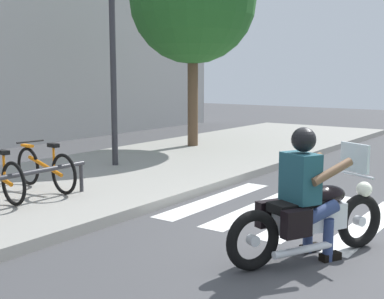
# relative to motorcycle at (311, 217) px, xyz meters

# --- Properties ---
(ground_plane) EXTENTS (48.00, 48.00, 0.00)m
(ground_plane) POSITION_rel_motorcycle_xyz_m (0.54, -0.14, -0.46)
(ground_plane) COLOR #424244
(sidewalk) EXTENTS (24.00, 4.40, 0.15)m
(sidewalk) POSITION_rel_motorcycle_xyz_m (0.54, 4.80, -0.38)
(sidewalk) COLOR gray
(sidewalk) RESTS_ON ground
(crosswalk_stripe_2) EXTENTS (2.80, 0.40, 0.01)m
(crosswalk_stripe_2) POSITION_rel_motorcycle_xyz_m (1.63, -0.14, -0.45)
(crosswalk_stripe_2) COLOR white
(crosswalk_stripe_2) RESTS_ON ground
(crosswalk_stripe_3) EXTENTS (2.80, 0.40, 0.01)m
(crosswalk_stripe_3) POSITION_rel_motorcycle_xyz_m (1.63, 0.66, -0.45)
(crosswalk_stripe_3) COLOR white
(crosswalk_stripe_3) RESTS_ON ground
(crosswalk_stripe_4) EXTENTS (2.80, 0.40, 0.01)m
(crosswalk_stripe_4) POSITION_rel_motorcycle_xyz_m (1.63, 1.46, -0.45)
(crosswalk_stripe_4) COLOR white
(crosswalk_stripe_4) RESTS_ON ground
(crosswalk_stripe_5) EXTENTS (2.80, 0.40, 0.01)m
(crosswalk_stripe_5) POSITION_rel_motorcycle_xyz_m (1.63, 2.26, -0.45)
(crosswalk_stripe_5) COLOR white
(crosswalk_stripe_5) RESTS_ON ground
(motorcycle) EXTENTS (1.93, 1.06, 1.22)m
(motorcycle) POSITION_rel_motorcycle_xyz_m (0.00, 0.00, 0.00)
(motorcycle) COLOR black
(motorcycle) RESTS_ON ground
(rider) EXTENTS (0.76, 0.71, 1.43)m
(rider) POSITION_rel_motorcycle_xyz_m (-0.07, 0.04, 0.37)
(rider) COLOR #1E4C59
(rider) RESTS_ON ground
(bicycle_4) EXTENTS (0.48, 1.64, 0.76)m
(bicycle_4) POSITION_rel_motorcycle_xyz_m (0.09, 4.50, 0.04)
(bicycle_4) COLOR black
(bicycle_4) RESTS_ON sidewalk
(street_lamp) EXTENTS (0.28, 0.28, 4.67)m
(street_lamp) POSITION_rel_motorcycle_xyz_m (2.40, 5.20, 2.34)
(street_lamp) COLOR #2D2D33
(street_lamp) RESTS_ON ground
(tree_near_rack) EXTENTS (3.16, 3.16, 5.39)m
(tree_near_rack) POSITION_rel_motorcycle_xyz_m (5.69, 5.60, 3.34)
(tree_near_rack) COLOR brown
(tree_near_rack) RESTS_ON ground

